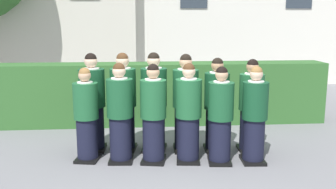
{
  "coord_description": "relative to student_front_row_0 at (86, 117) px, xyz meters",
  "views": [
    {
      "loc": [
        -0.51,
        -5.91,
        2.26
      ],
      "look_at": [
        0.0,
        0.27,
        1.05
      ],
      "focal_mm": 41.21,
      "sensor_mm": 36.0,
      "label": 1
    }
  ],
  "objects": [
    {
      "name": "student_front_row_1",
      "position": [
        0.54,
        -0.09,
        0.04
      ],
      "size": [
        0.42,
        0.52,
        1.6
      ],
      "color": "black",
      "rests_on": "ground"
    },
    {
      "name": "hedge",
      "position": [
        1.32,
        2.2,
        -0.06
      ],
      "size": [
        7.23,
        0.7,
        1.33
      ],
      "color": "#33662D",
      "rests_on": "ground"
    },
    {
      "name": "student_front_row_3",
      "position": [
        1.63,
        -0.18,
        0.04
      ],
      "size": [
        0.42,
        0.49,
        1.6
      ],
      "color": "black",
      "rests_on": "ground"
    },
    {
      "name": "student_rear_row_3",
      "position": [
        1.65,
        0.36,
        0.08
      ],
      "size": [
        0.44,
        0.5,
        1.69
      ],
      "color": "black",
      "rests_on": "ground"
    },
    {
      "name": "student_front_row_5",
      "position": [
        2.67,
        -0.3,
        0.02
      ],
      "size": [
        0.4,
        0.46,
        1.55
      ],
      "color": "black",
      "rests_on": "ground"
    },
    {
      "name": "student_rear_row_5",
      "position": [
        2.76,
        0.22,
        0.04
      ],
      "size": [
        0.42,
        0.47,
        1.61
      ],
      "color": "black",
      "rests_on": "ground"
    },
    {
      "name": "student_front_row_0",
      "position": [
        0.0,
        0.0,
        0.0
      ],
      "size": [
        0.42,
        0.49,
        1.52
      ],
      "color": "black",
      "rests_on": "ground"
    },
    {
      "name": "student_rear_row_4",
      "position": [
        2.18,
        0.3,
        0.05
      ],
      "size": [
        0.42,
        0.48,
        1.63
      ],
      "color": "black",
      "rests_on": "ground"
    },
    {
      "name": "student_rear_row_1",
      "position": [
        0.58,
        0.46,
        0.09
      ],
      "size": [
        0.46,
        0.54,
        1.71
      ],
      "color": "black",
      "rests_on": "ground"
    },
    {
      "name": "student_rear_row_2",
      "position": [
        1.11,
        0.42,
        0.1
      ],
      "size": [
        0.48,
        0.57,
        1.72
      ],
      "color": "black",
      "rests_on": "ground"
    },
    {
      "name": "student_rear_row_0",
      "position": [
        0.05,
        0.49,
        0.09
      ],
      "size": [
        0.44,
        0.5,
        1.71
      ],
      "color": "black",
      "rests_on": "ground"
    },
    {
      "name": "student_front_row_2",
      "position": [
        1.07,
        -0.15,
        0.03
      ],
      "size": [
        0.44,
        0.51,
        1.59
      ],
      "color": "black",
      "rests_on": "ground"
    },
    {
      "name": "student_front_row_4",
      "position": [
        2.12,
        -0.28,
        0.02
      ],
      "size": [
        0.4,
        0.48,
        1.55
      ],
      "color": "black",
      "rests_on": "ground"
    },
    {
      "name": "ground_plane",
      "position": [
        1.32,
        -0.17,
        -0.72
      ],
      "size": [
        60.0,
        60.0,
        0.0
      ],
      "primitive_type": "plane",
      "color": "slate"
    }
  ]
}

